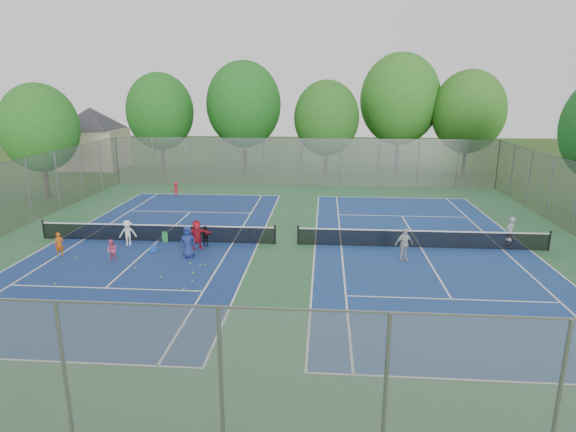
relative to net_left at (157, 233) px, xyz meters
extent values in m
plane|color=#294917|center=(7.00, 0.00, -0.46)|extent=(120.00, 120.00, 0.00)
cube|color=#2F633A|center=(7.00, 0.00, -0.45)|extent=(32.00, 32.00, 0.01)
cube|color=navy|center=(0.00, 0.00, -0.44)|extent=(10.97, 23.77, 0.01)
cube|color=navy|center=(14.00, 0.00, -0.44)|extent=(10.97, 23.77, 0.01)
cube|color=black|center=(0.00, 0.00, 0.00)|extent=(12.87, 0.10, 0.91)
cube|color=black|center=(14.00, 0.00, 0.00)|extent=(12.87, 0.10, 0.91)
cube|color=gray|center=(7.00, 16.00, 1.54)|extent=(32.00, 0.10, 4.00)
cube|color=gray|center=(7.00, -16.00, 1.54)|extent=(32.00, 0.10, 4.00)
cube|color=#B7A88C|center=(-15.00, 24.00, 1.54)|extent=(6.00, 5.00, 4.00)
pyramid|color=#2D2D33|center=(-15.00, 24.00, 5.74)|extent=(11.03, 11.03, 2.20)
cylinder|color=#443326|center=(-7.00, 22.00, 1.29)|extent=(0.36, 0.36, 3.50)
ellipsoid|color=#1D5C1A|center=(-7.00, 22.00, 5.45)|extent=(6.40, 6.40, 7.36)
cylinder|color=#443326|center=(1.00, 23.00, 1.47)|extent=(0.36, 0.36, 3.85)
ellipsoid|color=#1B5E1B|center=(1.00, 23.00, 6.10)|extent=(7.20, 7.20, 8.28)
cylinder|color=#443326|center=(9.00, 21.00, 1.12)|extent=(0.36, 0.36, 3.15)
ellipsoid|color=#27611C|center=(9.00, 21.00, 4.95)|extent=(6.00, 6.00, 6.90)
cylinder|color=#443326|center=(16.00, 24.00, 1.65)|extent=(0.36, 0.36, 4.20)
ellipsoid|color=#2C6B1F|center=(16.00, 24.00, 6.59)|extent=(7.60, 7.60, 8.74)
cylinder|color=#443326|center=(22.00, 22.00, 1.29)|extent=(0.36, 0.36, 3.50)
ellipsoid|color=#2D661D|center=(22.00, 22.00, 5.52)|extent=(6.60, 6.60, 7.59)
cylinder|color=#443326|center=(-12.00, 10.00, 1.12)|extent=(0.36, 0.36, 3.15)
ellipsoid|color=#23631C|center=(-12.00, 10.00, 4.79)|extent=(5.60, 5.60, 6.44)
cube|color=blue|center=(0.37, -1.70, -0.31)|extent=(0.44, 0.44, 0.29)
cube|color=green|center=(0.45, -0.05, -0.17)|extent=(0.35, 0.35, 0.58)
imported|color=#D45914|center=(-4.00, -2.65, 0.14)|extent=(0.48, 0.37, 1.19)
imported|color=#E95A89|center=(-1.10, -3.16, 0.07)|extent=(0.61, 0.53, 1.06)
imported|color=white|center=(-1.29, -0.79, 0.23)|extent=(0.99, 0.74, 1.36)
imported|color=black|center=(2.79, -0.60, 0.10)|extent=(0.69, 0.39, 1.11)
imported|color=navy|center=(2.38, -2.38, 0.33)|extent=(0.79, 0.53, 1.57)
imported|color=red|center=(2.51, -1.15, 0.32)|extent=(1.44, 1.19, 1.55)
imported|color=#A41726|center=(-2.43, 11.26, 0.09)|extent=(0.79, 0.60, 1.09)
imported|color=gray|center=(18.44, 0.17, 0.40)|extent=(0.74, 0.71, 1.70)
imported|color=silver|center=(12.79, -1.98, 0.35)|extent=(1.02, 0.72, 1.61)
sphere|color=#ACC32D|center=(-3.05, -2.99, -0.42)|extent=(0.07, 0.07, 0.07)
sphere|color=#D2E936|center=(3.39, -5.42, -0.42)|extent=(0.07, 0.07, 0.07)
sphere|color=#BBD331|center=(1.92, -5.15, -0.42)|extent=(0.07, 0.07, 0.07)
sphere|color=#AFCE30|center=(3.45, -3.48, -0.42)|extent=(0.07, 0.07, 0.07)
sphere|color=#CBF438|center=(2.72, -3.34, -0.42)|extent=(0.07, 0.07, 0.07)
sphere|color=yellow|center=(3.26, -3.57, -0.42)|extent=(0.07, 0.07, 0.07)
sphere|color=#AFCC2F|center=(-2.28, -6.19, -0.42)|extent=(0.07, 0.07, 0.07)
sphere|color=#C6D732|center=(3.27, -6.27, -0.42)|extent=(0.07, 0.07, 0.07)
sphere|color=#C6EB36|center=(3.19, -4.52, -0.42)|extent=(0.07, 0.07, 0.07)
sphere|color=#C3E435|center=(0.37, -4.17, -0.42)|extent=(0.07, 0.07, 0.07)
camera|label=1|loc=(8.96, -24.19, 7.51)|focal=30.00mm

